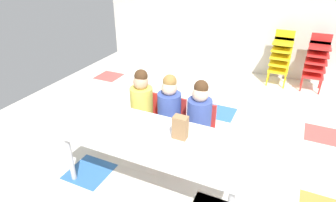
{
  "coord_description": "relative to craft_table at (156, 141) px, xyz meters",
  "views": [
    {
      "loc": [
        0.83,
        -2.65,
        2.06
      ],
      "look_at": [
        -0.17,
        -0.49,
        0.81
      ],
      "focal_mm": 30.46,
      "sensor_mm": 36.0,
      "label": 1
    }
  ],
  "objects": [
    {
      "name": "ground_plane",
      "position": [
        0.18,
        0.74,
        -0.52
      ],
      "size": [
        5.89,
        5.43,
        0.02
      ],
      "color": "silver"
    },
    {
      "name": "back_wall",
      "position": [
        0.18,
        3.46,
        0.69
      ],
      "size": [
        5.89,
        0.1,
        2.41
      ],
      "primitive_type": "cube",
      "color": "beige",
      "rests_on": "ground_plane"
    },
    {
      "name": "craft_table",
      "position": [
        0.0,
        0.0,
        0.0
      ],
      "size": [
        1.75,
        0.73,
        0.56
      ],
      "color": "white",
      "rests_on": "ground_plane"
    },
    {
      "name": "seated_child_near_camera",
      "position": [
        -0.48,
        0.59,
        0.04
      ],
      "size": [
        0.34,
        0.34,
        0.92
      ],
      "color": "red",
      "rests_on": "ground_plane"
    },
    {
      "name": "seated_child_middle_seat",
      "position": [
        -0.13,
        0.59,
        0.04
      ],
      "size": [
        0.32,
        0.31,
        0.92
      ],
      "color": "red",
      "rests_on": "ground_plane"
    },
    {
      "name": "seated_child_far_right",
      "position": [
        0.22,
        0.59,
        0.04
      ],
      "size": [
        0.32,
        0.31,
        0.92
      ],
      "color": "red",
      "rests_on": "ground_plane"
    },
    {
      "name": "kid_chair_yellow_stack",
      "position": [
        0.8,
        3.08,
        0.0
      ],
      "size": [
        0.32,
        0.3,
        0.92
      ],
      "color": "yellow",
      "rests_on": "ground_plane"
    },
    {
      "name": "kid_chair_red_stack",
      "position": [
        1.34,
        3.08,
        0.0
      ],
      "size": [
        0.32,
        0.3,
        0.92
      ],
      "color": "red",
      "rests_on": "ground_plane"
    },
    {
      "name": "paper_bag_brown",
      "position": [
        0.21,
        0.08,
        0.16
      ],
      "size": [
        0.13,
        0.09,
        0.22
      ],
      "primitive_type": "cube",
      "color": "#9E754C",
      "rests_on": "craft_table"
    },
    {
      "name": "paper_plate_near_edge",
      "position": [
        -0.17,
        -0.06,
        0.05
      ],
      "size": [
        0.18,
        0.18,
        0.01
      ],
      "primitive_type": "cylinder",
      "color": "white",
      "rests_on": "craft_table"
    },
    {
      "name": "donut_powdered_on_plate",
      "position": [
        -0.17,
        -0.06,
        0.07
      ],
      "size": [
        0.1,
        0.1,
        0.03
      ],
      "primitive_type": "torus",
      "color": "white",
      "rests_on": "craft_table"
    }
  ]
}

